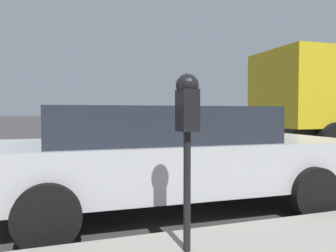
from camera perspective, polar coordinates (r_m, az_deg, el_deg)
The scene contains 3 objects.
ground_plane at distance 5.60m, azimuth 0.93°, elevation -11.01°, with size 220.00×220.00×0.00m, color #3D3A3A.
parking_meter at distance 2.66m, azimuth 3.36°, elevation 1.69°, with size 0.21×0.19×1.46m.
car_silver at distance 4.36m, azimuth 0.04°, elevation -4.95°, with size 2.08×4.95×1.37m.
Camera 1 is at (-5.13, 1.83, 1.30)m, focal length 35.00 mm.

